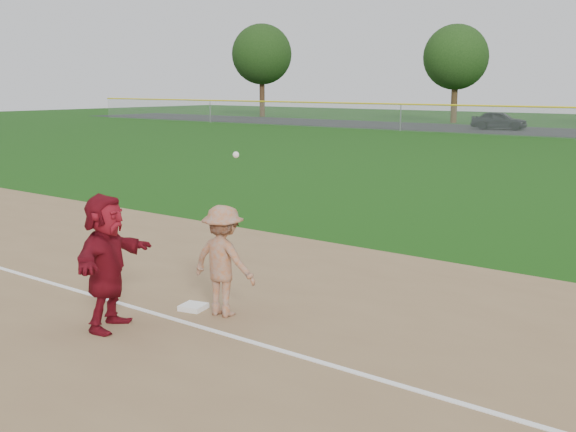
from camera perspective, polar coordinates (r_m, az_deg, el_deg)
The scene contains 8 objects.
ground at distance 11.30m, azimuth -4.80°, elevation -7.58°, with size 160.00×160.00×0.00m, color #15450D.
foul_line at distance 10.76m, azimuth -7.76°, elevation -8.43°, with size 60.00×0.10×0.01m, color white.
first_base at distance 11.41m, azimuth -7.49°, elevation -7.14°, with size 0.36×0.36×0.08m, color white.
base_runner at distance 10.55m, azimuth -14.14°, elevation -3.52°, with size 1.82×0.58×1.96m, color maroon.
car_left at distance 58.32m, azimuth 16.36°, elevation 7.27°, with size 1.68×4.17×1.42m, color black.
first_base_play at distance 10.89m, azimuth -5.13°, elevation -3.54°, with size 1.14×0.73×2.47m.
tree_0 at distance 78.92m, azimuth -2.08°, elevation 12.64°, with size 6.40×6.40×9.81m.
tree_1 at distance 67.57m, azimuth 13.13°, elevation 12.12°, with size 5.80×5.80×8.75m.
Camera 1 is at (7.43, -7.78, 3.48)m, focal length 45.00 mm.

